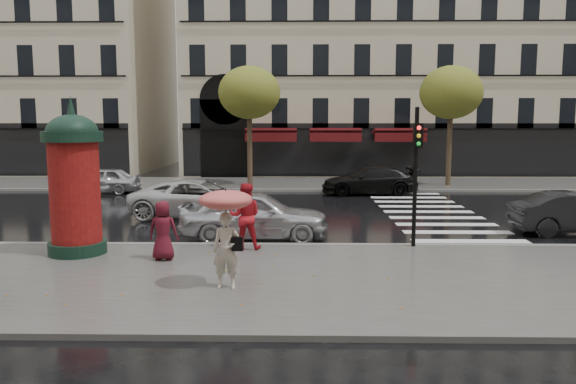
{
  "coord_description": "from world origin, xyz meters",
  "views": [
    {
      "loc": [
        0.67,
        -13.06,
        3.73
      ],
      "look_at": [
        0.42,
        1.5,
        1.85
      ],
      "focal_mm": 35.0,
      "sensor_mm": 36.0,
      "label": 1
    }
  ],
  "objects_px": {
    "car_silver": "(254,214)",
    "car_far_silver": "(101,180)",
    "man_burgundy": "(163,230)",
    "car_black": "(369,181)",
    "woman_red": "(245,216)",
    "traffic_light": "(416,163)",
    "woman_umbrella": "(226,222)",
    "car_white": "(200,199)",
    "morris_column": "(74,179)"
  },
  "relations": [
    {
      "from": "woman_umbrella",
      "to": "morris_column",
      "type": "bearing_deg",
      "value": 145.33
    },
    {
      "from": "traffic_light",
      "to": "car_silver",
      "type": "relative_size",
      "value": 0.86
    },
    {
      "from": "morris_column",
      "to": "woman_umbrella",
      "type": "bearing_deg",
      "value": -34.67
    },
    {
      "from": "morris_column",
      "to": "car_far_silver",
      "type": "relative_size",
      "value": 1.08
    },
    {
      "from": "traffic_light",
      "to": "car_white",
      "type": "height_order",
      "value": "traffic_light"
    },
    {
      "from": "man_burgundy",
      "to": "traffic_light",
      "type": "relative_size",
      "value": 0.39
    },
    {
      "from": "traffic_light",
      "to": "car_silver",
      "type": "height_order",
      "value": "traffic_light"
    },
    {
      "from": "car_white",
      "to": "car_black",
      "type": "bearing_deg",
      "value": -43.12
    },
    {
      "from": "man_burgundy",
      "to": "woman_umbrella",
      "type": "bearing_deg",
      "value": 130.97
    },
    {
      "from": "traffic_light",
      "to": "car_far_silver",
      "type": "relative_size",
      "value": 1.01
    },
    {
      "from": "car_silver",
      "to": "car_black",
      "type": "relative_size",
      "value": 0.97
    },
    {
      "from": "woman_red",
      "to": "man_burgundy",
      "type": "bearing_deg",
      "value": 33.28
    },
    {
      "from": "woman_umbrella",
      "to": "car_silver",
      "type": "distance_m",
      "value": 5.57
    },
    {
      "from": "man_burgundy",
      "to": "car_white",
      "type": "relative_size",
      "value": 0.3
    },
    {
      "from": "woman_umbrella",
      "to": "car_black",
      "type": "distance_m",
      "value": 17.12
    },
    {
      "from": "woman_umbrella",
      "to": "car_black",
      "type": "xyz_separation_m",
      "value": [
        5.12,
        16.32,
        -0.87
      ]
    },
    {
      "from": "woman_umbrella",
      "to": "car_far_silver",
      "type": "distance_m",
      "value": 18.41
    },
    {
      "from": "woman_red",
      "to": "car_silver",
      "type": "xyz_separation_m",
      "value": [
        0.11,
        1.8,
        -0.26
      ]
    },
    {
      "from": "man_burgundy",
      "to": "car_far_silver",
      "type": "height_order",
      "value": "man_burgundy"
    },
    {
      "from": "car_silver",
      "to": "car_white",
      "type": "bearing_deg",
      "value": 31.38
    },
    {
      "from": "morris_column",
      "to": "car_silver",
      "type": "distance_m",
      "value": 5.4
    },
    {
      "from": "car_black",
      "to": "woman_umbrella",
      "type": "bearing_deg",
      "value": -21.36
    },
    {
      "from": "woman_umbrella",
      "to": "woman_red",
      "type": "bearing_deg",
      "value": 89.21
    },
    {
      "from": "traffic_light",
      "to": "car_black",
      "type": "xyz_separation_m",
      "value": [
        0.27,
        12.28,
        -1.83
      ]
    },
    {
      "from": "woman_umbrella",
      "to": "car_silver",
      "type": "relative_size",
      "value": 0.47
    },
    {
      "from": "morris_column",
      "to": "man_burgundy",
      "type": "bearing_deg",
      "value": -14.84
    },
    {
      "from": "traffic_light",
      "to": "woman_umbrella",
      "type": "bearing_deg",
      "value": -140.21
    },
    {
      "from": "traffic_light",
      "to": "car_black",
      "type": "bearing_deg",
      "value": 88.75
    },
    {
      "from": "car_silver",
      "to": "car_black",
      "type": "xyz_separation_m",
      "value": [
        4.96,
        10.8,
        -0.1
      ]
    },
    {
      "from": "car_black",
      "to": "woman_red",
      "type": "bearing_deg",
      "value": -25.86
    },
    {
      "from": "woman_red",
      "to": "man_burgundy",
      "type": "relative_size",
      "value": 1.2
    },
    {
      "from": "man_burgundy",
      "to": "car_white",
      "type": "distance_m",
      "value": 7.0
    },
    {
      "from": "man_burgundy",
      "to": "traffic_light",
      "type": "xyz_separation_m",
      "value": [
        6.8,
        1.62,
        1.63
      ]
    },
    {
      "from": "car_silver",
      "to": "car_far_silver",
      "type": "distance_m",
      "value": 13.83
    },
    {
      "from": "morris_column",
      "to": "car_white",
      "type": "relative_size",
      "value": 0.81
    },
    {
      "from": "woman_umbrella",
      "to": "man_burgundy",
      "type": "bearing_deg",
      "value": 128.87
    },
    {
      "from": "car_silver",
      "to": "car_black",
      "type": "height_order",
      "value": "car_silver"
    },
    {
      "from": "woman_umbrella",
      "to": "car_white",
      "type": "relative_size",
      "value": 0.42
    },
    {
      "from": "woman_red",
      "to": "traffic_light",
      "type": "xyz_separation_m",
      "value": [
        4.8,
        0.32,
        1.47
      ]
    },
    {
      "from": "car_black",
      "to": "car_far_silver",
      "type": "bearing_deg",
      "value": -93.94
    },
    {
      "from": "woman_red",
      "to": "woman_umbrella",
      "type": "bearing_deg",
      "value": 89.58
    },
    {
      "from": "car_white",
      "to": "woman_umbrella",
      "type": "bearing_deg",
      "value": -163.04
    },
    {
      "from": "car_silver",
      "to": "car_far_silver",
      "type": "xyz_separation_m",
      "value": [
        -8.63,
        10.8,
        -0.12
      ]
    },
    {
      "from": "morris_column",
      "to": "car_white",
      "type": "height_order",
      "value": "morris_column"
    },
    {
      "from": "woman_umbrella",
      "to": "car_black",
      "type": "relative_size",
      "value": 0.46
    },
    {
      "from": "man_burgundy",
      "to": "traffic_light",
      "type": "bearing_deg",
      "value": -164.51
    },
    {
      "from": "man_burgundy",
      "to": "car_black",
      "type": "distance_m",
      "value": 15.59
    },
    {
      "from": "woman_umbrella",
      "to": "man_burgundy",
      "type": "height_order",
      "value": "woman_umbrella"
    },
    {
      "from": "man_burgundy",
      "to": "car_black",
      "type": "relative_size",
      "value": 0.32
    },
    {
      "from": "car_white",
      "to": "traffic_light",
      "type": "bearing_deg",
      "value": -123.54
    }
  ]
}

